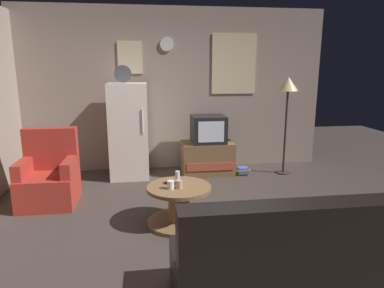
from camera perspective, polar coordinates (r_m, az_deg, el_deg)
ground_plane at (r=3.90m, az=0.17°, el=-13.80°), size 12.00×12.00×0.00m
wall_with_art at (r=5.94m, az=-3.08°, el=9.02°), size 5.20×0.12×2.71m
fridge at (r=5.52m, az=-10.47°, el=2.19°), size 0.60×0.62×1.77m
tv_stand at (r=5.70m, az=2.56°, el=-2.32°), size 0.84×0.53×0.53m
crt_tv at (r=5.59m, az=2.73°, el=2.50°), size 0.54×0.51×0.44m
standing_lamp at (r=5.74m, az=15.66°, el=8.41°), size 0.32×0.32×1.59m
coffee_table at (r=3.92m, az=-2.17°, el=-10.09°), size 0.72×0.72×0.45m
wine_glass at (r=3.89m, az=-2.43°, el=-5.59°), size 0.05×0.05×0.15m
mug_ceramic_white at (r=3.75m, az=-3.57°, el=-6.79°), size 0.08×0.08×0.09m
mug_ceramic_tan at (r=3.76m, az=-2.19°, el=-6.71°), size 0.08×0.08×0.09m
remote_control at (r=3.90m, az=-3.47°, el=-6.53°), size 0.16×0.09×0.02m
armchair at (r=4.83m, az=-22.65°, el=-5.21°), size 0.68×0.68×0.96m
couch at (r=2.73m, az=16.23°, el=-19.41°), size 1.70×0.80×0.92m
book_stack at (r=5.74m, az=8.46°, el=-4.44°), size 0.22×0.18×0.12m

